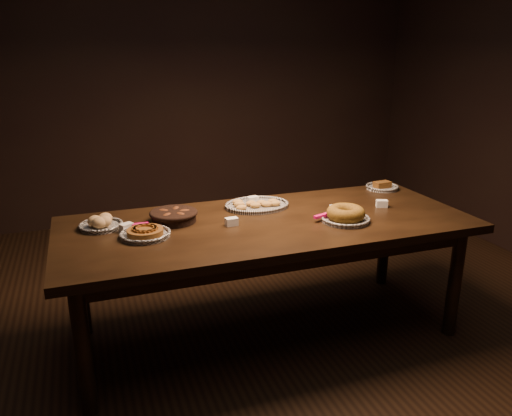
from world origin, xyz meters
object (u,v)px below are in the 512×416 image
object	(u,v)px
madeleine_platter	(257,205)
buffet_table	(268,233)
bundt_cake_plate	(345,215)
apple_tart_plate	(145,233)

from	to	relation	value
madeleine_platter	buffet_table	bearing A→B (deg)	-104.15
bundt_cake_plate	buffet_table	bearing A→B (deg)	165.48
madeleine_platter	bundt_cake_plate	size ratio (longest dim) A/B	1.25
madeleine_platter	bundt_cake_plate	world-z (taller)	bundt_cake_plate
buffet_table	madeleine_platter	distance (m)	0.29
apple_tart_plate	madeleine_platter	world-z (taller)	apple_tart_plate
buffet_table	bundt_cake_plate	distance (m)	0.46
apple_tart_plate	bundt_cake_plate	xyz separation A→B (m)	(1.13, -0.14, 0.02)
buffet_table	bundt_cake_plate	bearing A→B (deg)	-20.43
buffet_table	madeleine_platter	world-z (taller)	madeleine_platter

